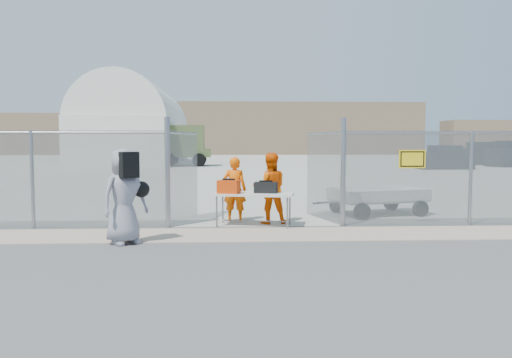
{
  "coord_description": "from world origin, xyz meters",
  "views": [
    {
      "loc": [
        -0.53,
        -9.31,
        1.9
      ],
      "look_at": [
        0.0,
        2.0,
        1.1
      ],
      "focal_mm": 35.0,
      "sensor_mm": 36.0,
      "label": 1
    }
  ],
  "objects": [
    {
      "name": "ground",
      "position": [
        0.0,
        0.0,
        0.0
      ],
      "size": [
        160.0,
        160.0,
        0.0
      ],
      "primitive_type": "plane",
      "color": "#515151"
    },
    {
      "name": "tarmac_inside",
      "position": [
        0.0,
        42.0,
        0.01
      ],
      "size": [
        160.0,
        80.0,
        0.01
      ],
      "primitive_type": "cube",
      "color": "#ABAC9C",
      "rests_on": "ground"
    },
    {
      "name": "dirt_strip",
      "position": [
        0.0,
        1.0,
        0.01
      ],
      "size": [
        44.0,
        1.6,
        0.01
      ],
      "primitive_type": "cube",
      "color": "tan",
      "rests_on": "ground"
    },
    {
      "name": "distant_hills",
      "position": [
        5.0,
        78.0,
        4.5
      ],
      "size": [
        140.0,
        6.0,
        9.0
      ],
      "primitive_type": null,
      "color": "#7F684F",
      "rests_on": "ground"
    },
    {
      "name": "chain_link_fence",
      "position": [
        0.0,
        2.0,
        1.1
      ],
      "size": [
        40.0,
        0.2,
        2.2
      ],
      "primitive_type": null,
      "color": "gray",
      "rests_on": "ground"
    },
    {
      "name": "quonset_hangar",
      "position": [
        -10.0,
        40.0,
        4.0
      ],
      "size": [
        9.0,
        18.0,
        8.0
      ],
      "primitive_type": null,
      "color": "silver",
      "rests_on": "ground"
    },
    {
      "name": "folding_table",
      "position": [
        -0.05,
        2.1,
        0.39
      ],
      "size": [
        1.93,
        1.12,
        0.77
      ],
      "primitive_type": null,
      "rotation": [
        0.0,
        0.0,
        -0.21
      ],
      "color": "silver",
      "rests_on": "ground"
    },
    {
      "name": "orange_bag",
      "position": [
        -0.62,
        2.05,
        0.92
      ],
      "size": [
        0.55,
        0.45,
        0.3
      ],
      "primitive_type": "cube",
      "rotation": [
        0.0,
        0.0,
        -0.3
      ],
      "color": "#E23E09",
      "rests_on": "folding_table"
    },
    {
      "name": "black_duffel",
      "position": [
        0.23,
        2.12,
        0.89
      ],
      "size": [
        0.57,
        0.41,
        0.25
      ],
      "primitive_type": "cube",
      "rotation": [
        0.0,
        0.0,
        -0.24
      ],
      "color": "black",
      "rests_on": "folding_table"
    },
    {
      "name": "security_worker_left",
      "position": [
        -0.48,
        2.81,
        0.79
      ],
      "size": [
        0.65,
        0.5,
        1.59
      ],
      "primitive_type": "imported",
      "rotation": [
        0.0,
        0.0,
        2.92
      ],
      "color": "#FF5F04",
      "rests_on": "ground"
    },
    {
      "name": "security_worker_right",
      "position": [
        0.35,
        2.45,
        0.84
      ],
      "size": [
        0.86,
        0.7,
        1.69
      ],
      "primitive_type": "imported",
      "rotation": [
        0.0,
        0.0,
        3.21
      ],
      "color": "#FF5F04",
      "rests_on": "ground"
    },
    {
      "name": "visitor",
      "position": [
        -2.59,
        0.19,
        0.91
      ],
      "size": [
        1.05,
        1.01,
        1.81
      ],
      "primitive_type": "imported",
      "rotation": [
        0.0,
        0.0,
        0.68
      ],
      "color": "gray",
      "rests_on": "ground"
    },
    {
      "name": "utility_trailer",
      "position": [
        3.35,
        3.81,
        0.38
      ],
      "size": [
        3.45,
        2.36,
        0.76
      ],
      "primitive_type": null,
      "rotation": [
        0.0,
        0.0,
        0.26
      ],
      "color": "silver",
      "rests_on": "ground"
    },
    {
      "name": "military_truck",
      "position": [
        -5.99,
        33.29,
        1.72
      ],
      "size": [
        7.3,
        2.92,
        3.44
      ],
      "primitive_type": null,
      "rotation": [
        0.0,
        0.0,
        0.04
      ],
      "color": "#4B5A31",
      "rests_on": "ground"
    },
    {
      "name": "parked_vehicle_near",
      "position": [
        15.23,
        27.03,
        0.87
      ],
      "size": [
        3.89,
        1.84,
        1.74
      ],
      "primitive_type": null,
      "rotation": [
        0.0,
        0.0,
        0.03
      ],
      "color": "#292A29",
      "rests_on": "ground"
    },
    {
      "name": "parked_vehicle_mid",
      "position": [
        21.68,
        34.52,
        1.01
      ],
      "size": [
        4.88,
        3.71,
        2.01
      ],
      "primitive_type": null,
      "rotation": [
        0.0,
        0.0,
        -0.44
      ],
      "color": "#292A29",
      "rests_on": "ground"
    }
  ]
}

